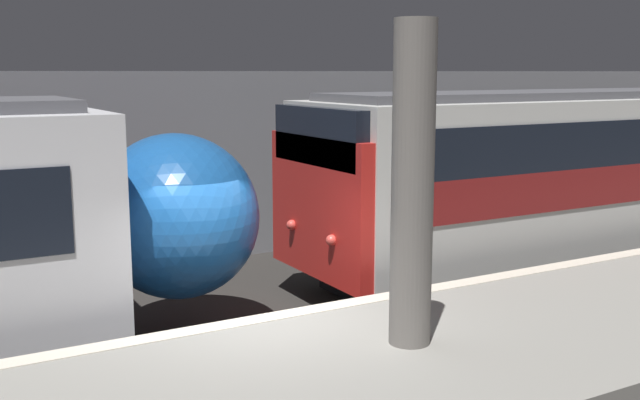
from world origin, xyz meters
The scene contains 4 objects.
ground_plane centered at (0.00, 0.00, 0.00)m, with size 120.00×120.00×0.00m, color #282623.
station_rear_barrier centered at (0.00, 6.50, 2.00)m, with size 50.00×0.15×4.01m.
support_pillar_near centered at (0.96, -1.74, 2.75)m, with size 0.47×0.47×3.63m.
train_boxy centered at (9.40, 2.23, 1.86)m, with size 15.11×3.05×3.63m.
Camera 1 is at (-3.96, -8.35, 3.99)m, focal length 42.00 mm.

